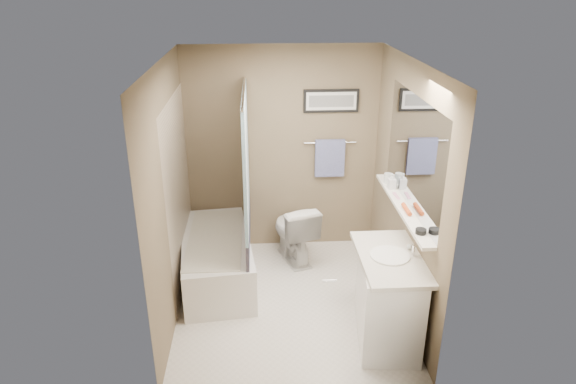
{
  "coord_description": "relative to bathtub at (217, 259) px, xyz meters",
  "views": [
    {
      "loc": [
        -0.29,
        -4.37,
        3.06
      ],
      "look_at": [
        0.0,
        0.15,
        1.15
      ],
      "focal_mm": 32.0,
      "sensor_mm": 36.0,
      "label": 1
    }
  ],
  "objects": [
    {
      "name": "art_image",
      "position": [
        1.3,
        0.74,
        1.53
      ],
      "size": [
        0.5,
        0.0,
        0.13
      ],
      "primitive_type": "cube",
      "color": "#595959",
      "rests_on": "art_mat"
    },
    {
      "name": "curtain_upper",
      "position": [
        0.35,
        0.03,
        1.15
      ],
      "size": [
        0.03,
        1.45,
        1.28
      ],
      "primitive_type": "cube",
      "color": "silver",
      "rests_on": "curtain_rod"
    },
    {
      "name": "wall_left",
      "position": [
        -0.33,
        -0.47,
        0.95
      ],
      "size": [
        0.04,
        2.5,
        2.4
      ],
      "primitive_type": "cube",
      "color": "brown",
      "rests_on": "ground"
    },
    {
      "name": "art_frame",
      "position": [
        1.3,
        0.76,
        1.53
      ],
      "size": [
        0.62,
        0.02,
        0.26
      ],
      "primitive_type": "cube",
      "color": "black",
      "rests_on": "wall_back"
    },
    {
      "name": "wall_right",
      "position": [
        1.83,
        -0.47,
        0.95
      ],
      "size": [
        0.04,
        2.5,
        2.4
      ],
      "primitive_type": "cube",
      "color": "brown",
      "rests_on": "ground"
    },
    {
      "name": "hair_brush_front",
      "position": [
        1.79,
        -0.75,
        0.89
      ],
      "size": [
        0.04,
        0.22,
        0.04
      ],
      "primitive_type": "cylinder",
      "rotation": [
        1.57,
        0.0,
        0.0
      ],
      "color": "#BF461B",
      "rests_on": "shelf"
    },
    {
      "name": "countertop",
      "position": [
        1.59,
        -1.06,
        0.57
      ],
      "size": [
        0.54,
        0.96,
        0.04
      ],
      "primitive_type": "cube",
      "color": "beige",
      "rests_on": "vanity"
    },
    {
      "name": "art_mat",
      "position": [
        1.3,
        0.75,
        1.53
      ],
      "size": [
        0.56,
        0.0,
        0.2
      ],
      "primitive_type": "cube",
      "color": "white",
      "rests_on": "art_frame"
    },
    {
      "name": "candle_bowl_near",
      "position": [
        1.79,
        -1.18,
        0.89
      ],
      "size": [
        0.09,
        0.09,
        0.04
      ],
      "primitive_type": "cylinder",
      "color": "black",
      "rests_on": "shelf"
    },
    {
      "name": "shelf",
      "position": [
        1.79,
        -0.62,
        0.85
      ],
      "size": [
        0.12,
        1.6,
        0.03
      ],
      "primitive_type": "cube",
      "color": "silver",
      "rests_on": "wall_right"
    },
    {
      "name": "vanity",
      "position": [
        1.6,
        -1.06,
        0.15
      ],
      "size": [
        0.6,
        0.95,
        0.8
      ],
      "primitive_type": "cube",
      "rotation": [
        0.0,
        0.0,
        -0.12
      ],
      "color": "white",
      "rests_on": "ground"
    },
    {
      "name": "ceiling",
      "position": [
        0.75,
        -0.47,
        2.13
      ],
      "size": [
        2.2,
        2.5,
        0.04
      ],
      "primitive_type": "cube",
      "color": "white",
      "rests_on": "wall_back"
    },
    {
      "name": "tile_surround",
      "position": [
        -0.34,
        0.03,
        0.75
      ],
      "size": [
        0.02,
        1.55,
        2.0
      ],
      "primitive_type": "cube",
      "color": "#C0AB91",
      "rests_on": "wall_left"
    },
    {
      "name": "faucet_spout",
      "position": [
        1.78,
        -1.06,
        0.64
      ],
      "size": [
        0.02,
        0.02,
        0.1
      ],
      "primitive_type": "cylinder",
      "color": "white",
      "rests_on": "countertop"
    },
    {
      "name": "faucet_knob",
      "position": [
        1.78,
        -0.96,
        0.62
      ],
      "size": [
        0.05,
        0.05,
        0.05
      ],
      "primitive_type": "sphere",
      "color": "silver",
      "rests_on": "countertop"
    },
    {
      "name": "wall_back",
      "position": [
        0.75,
        0.76,
        0.95
      ],
      "size": [
        2.2,
        0.04,
        2.4
      ],
      "primitive_type": "cube",
      "color": "brown",
      "rests_on": "ground"
    },
    {
      "name": "mirror",
      "position": [
        1.84,
        -0.62,
        1.37
      ],
      "size": [
        0.02,
        1.6,
        1.0
      ],
      "primitive_type": "cube",
      "color": "silver",
      "rests_on": "wall_right"
    },
    {
      "name": "ground",
      "position": [
        0.75,
        -0.47,
        -0.25
      ],
      "size": [
        2.5,
        2.5,
        0.0
      ],
      "primitive_type": "plane",
      "color": "silver",
      "rests_on": "ground"
    },
    {
      "name": "soap_bottle",
      "position": [
        1.79,
        -0.21,
        0.94
      ],
      "size": [
        0.08,
        0.08,
        0.16
      ],
      "primitive_type": "imported",
      "rotation": [
        0.0,
        0.0,
        0.09
      ],
      "color": "#999999",
      "rests_on": "shelf"
    },
    {
      "name": "sink_basin",
      "position": [
        1.58,
        -1.06,
        0.6
      ],
      "size": [
        0.34,
        0.34,
        0.01
      ],
      "primitive_type": "cylinder",
      "color": "white",
      "rests_on": "countertop"
    },
    {
      "name": "door_handle",
      "position": [
        0.97,
        -1.66,
        0.75
      ],
      "size": [
        0.1,
        0.02,
        0.02
      ],
      "primitive_type": "cylinder",
      "rotation": [
        0.0,
        1.57,
        0.0
      ],
      "color": "silver",
      "rests_on": "door"
    },
    {
      "name": "pink_comb",
      "position": [
        1.79,
        -0.41,
        0.87
      ],
      "size": [
        0.04,
        0.16,
        0.01
      ],
      "primitive_type": "cube",
      "rotation": [
        0.0,
        0.0,
        0.05
      ],
      "color": "pink",
      "rests_on": "shelf"
    },
    {
      "name": "door",
      "position": [
        1.3,
        -1.71,
        0.75
      ],
      "size": [
        0.8,
        0.02,
        2.0
      ],
      "primitive_type": "cube",
      "color": "silver",
      "rests_on": "wall_front"
    },
    {
      "name": "curtain_rod",
      "position": [
        0.35,
        0.03,
        1.8
      ],
      "size": [
        0.02,
        1.55,
        0.02
      ],
      "primitive_type": "cylinder",
      "rotation": [
        1.57,
        0.0,
        0.0
      ],
      "color": "silver",
      "rests_on": "wall_left"
    },
    {
      "name": "bathtub",
      "position": [
        0.0,
        0.0,
        0.0
      ],
      "size": [
        0.87,
        1.57,
        0.5
      ],
      "primitive_type": "cube",
      "rotation": [
        0.0,
        0.0,
        0.11
      ],
      "color": "white",
      "rests_on": "ground"
    },
    {
      "name": "tub_rim",
      "position": [
        0.0,
        0.0,
        0.25
      ],
      "size": [
        0.56,
        1.36,
        0.02
      ],
      "primitive_type": "cube",
      "color": "beige",
      "rests_on": "bathtub"
    },
    {
      "name": "toilet",
      "position": [
        0.86,
        0.39,
        0.11
      ],
      "size": [
        0.6,
        0.79,
        0.72
      ],
      "primitive_type": "imported",
      "rotation": [
        0.0,
        0.0,
        3.45
      ],
      "color": "silver",
      "rests_on": "ground"
    },
    {
      "name": "glass_jar",
      "position": [
        1.79,
        -0.06,
        0.92
      ],
      "size": [
        0.08,
        0.08,
        0.1
      ],
      "primitive_type": "cylinder",
      "color": "silver",
      "rests_on": "shelf"
    },
    {
      "name": "wall_front",
      "position": [
        0.75,
        -1.7,
        0.95
      ],
      "size": [
        2.2,
        0.04,
        2.4
      ],
      "primitive_type": "cube",
      "color": "brown",
      "rests_on": "ground"
    },
    {
      "name": "towel_bar",
      "position": [
        1.3,
        0.74,
        1.05
      ],
      "size": [
        0.6,
        0.02,
        0.02
      ],
      "primitive_type": "cylinder",
      "rotation": [
        0.0,
        1.57,
        0.0
      ],
      "color": "silver",
      "rests_on": "wall_back"
    },
    {
      "name": "towel",
      "position": [
        1.3,
        0.72,
        0.87
      ],
      "size": [
        0.34,
        0.05,
        0.44
      ],
      "primitive_type": "cube",
      "color": "#8E97CE",
      "rests_on": "towel_bar"
    },
    {
      "name": "curtain_lower",
      "position": [
        0.35,
        0.03,
        0.33
      ],
      "size": [
        0.03,
        1.45,
        0.36
      ],
      "primitive_type": "cube",
      "color": "#2A2D4E",
      "rests_on": "curtain_rod"
    }
  ]
}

